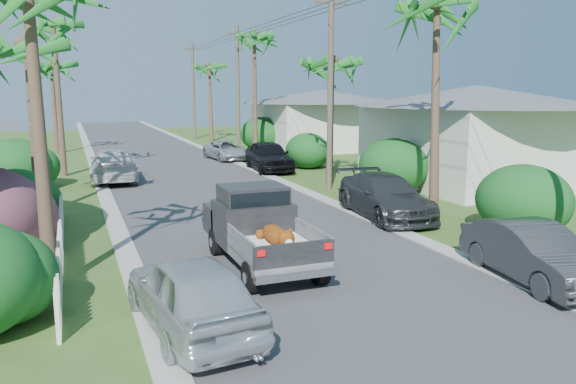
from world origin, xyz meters
name	(u,v)px	position (x,y,z in m)	size (l,w,h in m)	color
ground	(352,300)	(0.00, 0.00, 0.00)	(120.00, 120.00, 0.00)	#3A5720
road	(167,164)	(0.00, 25.00, 0.01)	(8.00, 100.00, 0.02)	#38383A
curb_left	(95,167)	(-4.30, 25.00, 0.03)	(0.60, 100.00, 0.06)	#A5A39E
curb_right	(233,161)	(4.30, 25.00, 0.03)	(0.60, 100.00, 0.06)	#A5A39E
pickup_truck	(256,226)	(-1.08, 3.44, 1.01)	(1.98, 5.12, 2.06)	black
parked_car_rn	(533,253)	(4.65, -0.44, 0.70)	(1.48, 4.24, 1.40)	#2D2F32
parked_car_rm	(385,196)	(5.00, 7.00, 0.76)	(2.13, 5.25, 1.52)	#2B2D2F
parked_car_rf	(269,156)	(5.00, 19.81, 0.85)	(2.00, 4.98, 1.70)	black
parked_car_rd	(227,151)	(4.11, 25.75, 0.62)	(2.06, 4.46, 1.24)	#B4B6BB
parked_car_ln	(191,293)	(-3.60, -0.25, 0.75)	(1.76, 4.38, 1.49)	silver
parked_car_lf	(114,165)	(-3.60, 19.13, 0.82)	(2.29, 5.63, 1.63)	silver
palm_l_b	(26,45)	(-6.80, 12.00, 6.15)	(4.40, 4.40, 7.40)	brown
palm_l_c	(53,25)	(-6.00, 22.00, 7.91)	(4.40, 4.40, 9.20)	brown
palm_l_d	(51,64)	(-6.50, 34.00, 6.44)	(4.40, 4.40, 7.70)	brown
palm_r_a	(440,4)	(6.30, 6.00, 7.42)	(4.40, 4.40, 8.70)	brown
palm_r_b	(331,62)	(6.60, 15.00, 5.95)	(4.40, 4.40, 7.20)	brown
palm_r_c	(254,36)	(6.20, 26.00, 8.11)	(4.40, 4.40, 9.40)	brown
palm_r_d	(210,66)	(6.50, 40.00, 6.74)	(4.40, 4.40, 8.00)	brown
shrub_l_c	(16,199)	(-7.40, 10.00, 1.00)	(2.40, 2.64, 2.00)	#144719
shrub_l_d	(15,165)	(-8.00, 18.00, 1.20)	(3.20, 3.52, 2.40)	#144719
shrub_r_a	(523,201)	(7.60, 3.00, 1.15)	(2.80, 3.08, 2.30)	#144719
shrub_r_b	(393,166)	(7.80, 11.00, 1.25)	(3.00, 3.30, 2.50)	#144719
shrub_r_c	(308,151)	(7.50, 20.00, 1.05)	(2.60, 2.86, 2.10)	#144719
shrub_r_d	(262,134)	(8.00, 30.00, 1.30)	(3.20, 3.52, 2.60)	#144719
picket_fence	(60,243)	(-6.00, 5.50, 0.50)	(0.10, 11.00, 1.00)	white
house_right_near	(474,139)	(13.00, 12.00, 2.22)	(8.00, 9.00, 4.80)	silver
house_right_far	(322,122)	(13.00, 30.00, 2.12)	(9.00, 8.00, 4.60)	silver
utility_pole_b	(330,90)	(5.60, 13.00, 4.60)	(1.60, 0.26, 9.00)	brown
utility_pole_c	(238,90)	(5.60, 28.00, 4.60)	(1.60, 0.26, 9.00)	brown
utility_pole_d	(193,90)	(5.60, 43.00, 4.60)	(1.60, 0.26, 9.00)	brown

